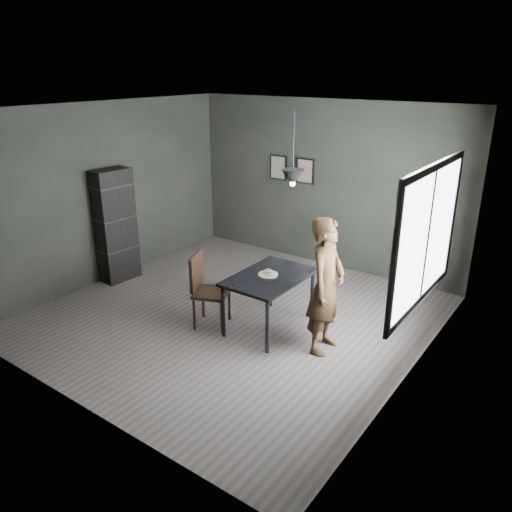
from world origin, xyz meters
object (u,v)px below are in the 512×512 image
Objects in this scene: woman at (326,286)px; shelf_unit at (115,226)px; wood_chair at (205,285)px; pendant_lamp at (293,177)px; cafe_table at (269,281)px; white_plate at (268,275)px.

shelf_unit reaches higher than woman.
woman is 1.67× the size of wood_chair.
wood_chair is 0.56× the size of shelf_unit.
cafe_table is at bearing -158.20° from pendant_lamp.
woman is at bearing -10.25° from wood_chair.
white_plate reaches higher than cafe_table.
white_plate is 0.14× the size of woman.
pendant_lamp is at bearing 70.82° from woman.
pendant_lamp is at bearing 7.50° from shelf_unit.
white_plate is 0.13× the size of shelf_unit.
cafe_table is 1.19× the size of wood_chair.
cafe_table is at bearing 81.67° from woman.
wood_chair is (-0.72, -0.42, -0.18)m from white_plate.
pendant_lamp reaches higher than cafe_table.
cafe_table is 0.86m from wood_chair.
white_plate is 1.33m from pendant_lamp.
shelf_unit is 2.09× the size of pendant_lamp.
pendant_lamp reaches higher than wood_chair.
cafe_table is 1.41m from pendant_lamp.
pendant_lamp is (3.17, 0.17, 1.15)m from shelf_unit.
cafe_table is 0.66× the size of shelf_unit.
wood_chair is (-0.74, -0.42, -0.10)m from cafe_table.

